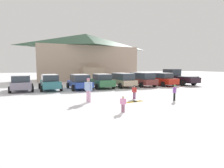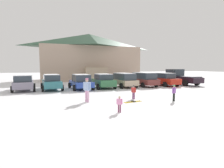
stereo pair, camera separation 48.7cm
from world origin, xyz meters
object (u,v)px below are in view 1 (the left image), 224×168
(parked_teal_hatchback, at_px, (50,82))
(skier_child_in_pink_snowsuit, at_px, (123,103))
(parked_green_coupe, at_px, (102,81))
(parked_beige_suv, at_px, (122,80))
(parked_maroon_van, at_px, (142,79))
(skier_child_in_purple_jacket, at_px, (175,92))
(parked_red_sedan, at_px, (161,79))
(pair_of_skis, at_px, (134,102))
(ski_lodge, at_px, (86,57))
(pickup_truck, at_px, (177,77))
(skier_adult_in_blue_parka, at_px, (88,89))
(parked_blue_hatchback, at_px, (80,82))
(skier_child_in_red_jacket, at_px, (134,91))
(parked_grey_wagon, at_px, (22,82))

(parked_teal_hatchback, relative_size, skier_child_in_pink_snowsuit, 5.28)
(parked_green_coupe, height_order, parked_beige_suv, parked_beige_suv)
(parked_maroon_van, relative_size, skier_child_in_purple_jacket, 4.05)
(parked_beige_suv, height_order, parked_red_sedan, parked_beige_suv)
(parked_beige_suv, distance_m, pair_of_skis, 9.22)
(parked_teal_hatchback, bearing_deg, parked_maroon_van, -0.96)
(ski_lodge, distance_m, skier_child_in_pink_snowsuit, 25.81)
(parked_beige_suv, distance_m, pickup_truck, 8.69)
(parked_maroon_van, bearing_deg, parked_beige_suv, -177.78)
(parked_maroon_van, xyz_separation_m, skier_child_in_pink_snowsuit, (-7.68, -11.12, -0.44))
(parked_beige_suv, bearing_deg, skier_child_in_purple_jacket, -90.51)
(parked_teal_hatchback, relative_size, skier_adult_in_blue_parka, 2.83)
(parked_blue_hatchback, relative_size, pickup_truck, 0.74)
(parked_maroon_van, distance_m, skier_adult_in_blue_parka, 11.73)
(skier_child_in_red_jacket, height_order, skier_adult_in_blue_parka, skier_adult_in_blue_parka)
(skier_child_in_purple_jacket, bearing_deg, parked_teal_hatchback, 130.75)
(parked_teal_hatchback, xyz_separation_m, skier_adult_in_blue_parka, (2.33, -7.96, 0.10))
(parked_beige_suv, bearing_deg, parked_blue_hatchback, -177.21)
(parked_green_coupe, relative_size, skier_adult_in_blue_parka, 2.55)
(parked_teal_hatchback, bearing_deg, skier_child_in_purple_jacket, -49.25)
(pickup_truck, relative_size, skier_child_in_red_jacket, 5.76)
(parked_beige_suv, xyz_separation_m, parked_red_sedan, (5.64, -0.11, -0.07))
(parked_green_coupe, xyz_separation_m, parked_beige_suv, (2.70, 0.10, 0.08))
(parked_beige_suv, height_order, pickup_truck, pickup_truck)
(pickup_truck, height_order, skier_child_in_pink_snowsuit, pickup_truck)
(parked_teal_hatchback, relative_size, parked_green_coupe, 1.11)
(parked_red_sedan, bearing_deg, parked_teal_hatchback, 178.35)
(skier_child_in_red_jacket, bearing_deg, parked_grey_wagon, 136.64)
(parked_green_coupe, distance_m, skier_adult_in_blue_parka, 8.27)
(parked_red_sedan, height_order, pair_of_skis, parked_red_sedan)
(ski_lodge, distance_m, skier_child_in_purple_jacket, 23.89)
(parked_blue_hatchback, bearing_deg, pickup_truck, 3.08)
(parked_green_coupe, bearing_deg, parked_red_sedan, -0.05)
(parked_maroon_van, xyz_separation_m, skier_adult_in_blue_parka, (-8.78, -7.77, -0.00))
(parked_teal_hatchback, distance_m, skier_child_in_purple_jacket, 12.71)
(skier_adult_in_blue_parka, relative_size, pair_of_skis, 1.18)
(parked_green_coupe, bearing_deg, pickup_truck, 3.02)
(pair_of_skis, bearing_deg, skier_child_in_red_jacket, 62.29)
(ski_lodge, xyz_separation_m, skier_child_in_purple_jacket, (1.19, -23.56, -3.81))
(parked_maroon_van, relative_size, skier_child_in_pink_snowsuit, 5.28)
(ski_lodge, bearing_deg, skier_child_in_red_jacket, -93.15)
(skier_child_in_red_jacket, height_order, pair_of_skis, skier_child_in_red_jacket)
(skier_child_in_purple_jacket, relative_size, skier_child_in_red_jacket, 1.11)
(pickup_truck, bearing_deg, skier_adult_in_blue_parka, -150.99)
(parked_beige_suv, bearing_deg, pair_of_skis, -109.05)
(parked_green_coupe, xyz_separation_m, parked_red_sedan, (8.34, -0.01, 0.01))
(parked_grey_wagon, distance_m, parked_red_sedan, 16.73)
(skier_adult_in_blue_parka, relative_size, skier_child_in_pink_snowsuit, 1.87)
(parked_green_coupe, bearing_deg, parked_blue_hatchback, -176.61)
(parked_blue_hatchback, distance_m, skier_child_in_purple_jacket, 10.47)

